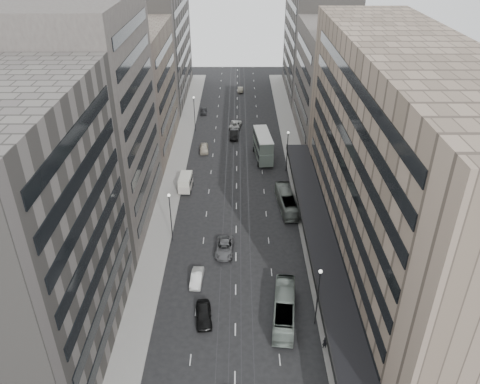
{
  "coord_description": "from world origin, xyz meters",
  "views": [
    {
      "loc": [
        0.47,
        -46.15,
        42.55
      ],
      "look_at": [
        0.62,
        17.36,
        5.5
      ],
      "focal_mm": 35.0,
      "sensor_mm": 36.0,
      "label": 1
    }
  ],
  "objects_px": {
    "panel_van": "(186,182)",
    "sedan_0": "(204,314)",
    "sedan_2": "(224,248)",
    "pedestrian": "(325,343)",
    "sedan_1": "(197,278)",
    "double_decker": "(263,146)",
    "bus_near": "(284,309)",
    "bus_far": "(287,201)"
  },
  "relations": [
    {
      "from": "sedan_1",
      "to": "pedestrian",
      "type": "distance_m",
      "value": 19.25
    },
    {
      "from": "double_decker",
      "to": "panel_van",
      "type": "distance_m",
      "value": 19.43
    },
    {
      "from": "double_decker",
      "to": "sedan_0",
      "type": "distance_m",
      "value": 45.77
    },
    {
      "from": "double_decker",
      "to": "sedan_1",
      "type": "bearing_deg",
      "value": -111.46
    },
    {
      "from": "bus_far",
      "to": "sedan_0",
      "type": "xyz_separation_m",
      "value": [
        -12.39,
        -25.61,
        -0.61
      ]
    },
    {
      "from": "bus_near",
      "to": "sedan_2",
      "type": "xyz_separation_m",
      "value": [
        -7.67,
        13.2,
        -0.68
      ]
    },
    {
      "from": "sedan_0",
      "to": "panel_van",
      "type": "bearing_deg",
      "value": 93.37
    },
    {
      "from": "double_decker",
      "to": "pedestrian",
      "type": "xyz_separation_m",
      "value": [
        4.87,
        -49.36,
        -1.98
      ]
    },
    {
      "from": "panel_van",
      "to": "sedan_2",
      "type": "bearing_deg",
      "value": -65.09
    },
    {
      "from": "sedan_0",
      "to": "pedestrian",
      "type": "relative_size",
      "value": 2.95
    },
    {
      "from": "bus_near",
      "to": "sedan_2",
      "type": "bearing_deg",
      "value": -53.35
    },
    {
      "from": "bus_far",
      "to": "panel_van",
      "type": "height_order",
      "value": "panel_van"
    },
    {
      "from": "sedan_0",
      "to": "sedan_1",
      "type": "bearing_deg",
      "value": 95.25
    },
    {
      "from": "panel_van",
      "to": "sedan_1",
      "type": "height_order",
      "value": "panel_van"
    },
    {
      "from": "bus_far",
      "to": "double_decker",
      "type": "height_order",
      "value": "double_decker"
    },
    {
      "from": "pedestrian",
      "to": "sedan_1",
      "type": "bearing_deg",
      "value": -49.34
    },
    {
      "from": "bus_near",
      "to": "sedan_1",
      "type": "xyz_separation_m",
      "value": [
        -11.23,
        6.55,
        -0.74
      ]
    },
    {
      "from": "sedan_1",
      "to": "double_decker",
      "type": "bearing_deg",
      "value": 77.61
    },
    {
      "from": "panel_van",
      "to": "sedan_0",
      "type": "xyz_separation_m",
      "value": [
        5.31,
        -31.95,
        -0.77
      ]
    },
    {
      "from": "double_decker",
      "to": "sedan_1",
      "type": "relative_size",
      "value": 2.39
    },
    {
      "from": "double_decker",
      "to": "panel_van",
      "type": "xyz_separation_m",
      "value": [
        -14.53,
        -12.83,
        -1.35
      ]
    },
    {
      "from": "sedan_0",
      "to": "bus_near",
      "type": "bearing_deg",
      "value": -4.18
    },
    {
      "from": "bus_far",
      "to": "pedestrian",
      "type": "relative_size",
      "value": 6.28
    },
    {
      "from": "bus_near",
      "to": "sedan_2",
      "type": "distance_m",
      "value": 15.28
    },
    {
      "from": "panel_van",
      "to": "sedan_0",
      "type": "relative_size",
      "value": 0.98
    },
    {
      "from": "sedan_0",
      "to": "sedan_2",
      "type": "bearing_deg",
      "value": 74.75
    },
    {
      "from": "double_decker",
      "to": "sedan_2",
      "type": "relative_size",
      "value": 1.85
    },
    {
      "from": "panel_van",
      "to": "pedestrian",
      "type": "distance_m",
      "value": 41.37
    },
    {
      "from": "panel_van",
      "to": "sedan_2",
      "type": "xyz_separation_m",
      "value": [
        7.5,
        -18.43,
        -0.82
      ]
    },
    {
      "from": "bus_near",
      "to": "sedan_1",
      "type": "height_order",
      "value": "bus_near"
    },
    {
      "from": "double_decker",
      "to": "bus_near",
      "type": "bearing_deg",
      "value": -95.02
    },
    {
      "from": "panel_van",
      "to": "sedan_1",
      "type": "bearing_deg",
      "value": -78.31
    },
    {
      "from": "bus_near",
      "to": "sedan_1",
      "type": "relative_size",
      "value": 2.43
    },
    {
      "from": "sedan_0",
      "to": "sedan_1",
      "type": "relative_size",
      "value": 1.12
    },
    {
      "from": "double_decker",
      "to": "sedan_1",
      "type": "height_order",
      "value": "double_decker"
    },
    {
      "from": "bus_far",
      "to": "sedan_2",
      "type": "distance_m",
      "value": 15.83
    },
    {
      "from": "panel_van",
      "to": "bus_far",
      "type": "bearing_deg",
      "value": -16.93
    },
    {
      "from": "sedan_2",
      "to": "double_decker",
      "type": "bearing_deg",
      "value": 80.33
    },
    {
      "from": "sedan_1",
      "to": "pedestrian",
      "type": "bearing_deg",
      "value": -33.29
    },
    {
      "from": "bus_far",
      "to": "panel_van",
      "type": "distance_m",
      "value": 18.8
    },
    {
      "from": "panel_van",
      "to": "sedan_0",
      "type": "distance_m",
      "value": 32.4
    },
    {
      "from": "sedan_2",
      "to": "sedan_0",
      "type": "bearing_deg",
      "value": -96.17
    }
  ]
}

